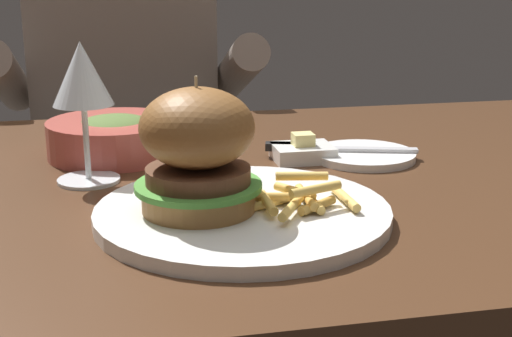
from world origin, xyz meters
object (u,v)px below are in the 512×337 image
at_px(bread_plate, 364,155).
at_px(table_knife, 326,148).
at_px(main_plate, 243,213).
at_px(burger_sandwich, 198,150).
at_px(soup_bowl, 115,136).
at_px(wine_glass, 82,80).
at_px(butter_dish, 303,151).
at_px(diner_person, 129,171).

relative_size(bread_plate, table_knife, 0.69).
xyz_separation_m(main_plate, burger_sandwich, (-0.04, -0.00, 0.07)).
xyz_separation_m(main_plate, soup_bowl, (-0.12, 0.28, 0.02)).
xyz_separation_m(main_plate, wine_glass, (-0.15, 0.17, 0.11)).
bearing_deg(burger_sandwich, butter_dish, 51.71).
relative_size(wine_glass, soup_bowl, 0.92).
bearing_deg(table_knife, soup_bowl, 165.35).
xyz_separation_m(wine_glass, soup_bowl, (0.03, 0.12, -0.09)).
xyz_separation_m(bread_plate, butter_dish, (-0.08, 0.01, 0.01)).
relative_size(bread_plate, diner_person, 0.12).
height_order(main_plate, bread_plate, main_plate).
bearing_deg(bread_plate, burger_sandwich, -141.12).
xyz_separation_m(wine_glass, table_knife, (0.31, 0.04, -0.11)).
bearing_deg(burger_sandwich, wine_glass, 123.34).
bearing_deg(diner_person, soup_bowl, -92.92).
height_order(wine_glass, table_knife, wine_glass).
relative_size(wine_glass, butter_dish, 2.14).
bearing_deg(main_plate, diner_person, 96.52).
distance_m(table_knife, soup_bowl, 0.28).
distance_m(soup_bowl, diner_person, 0.57).
distance_m(main_plate, wine_glass, 0.25).
bearing_deg(soup_bowl, main_plate, -66.78).
xyz_separation_m(burger_sandwich, diner_person, (-0.05, 0.82, -0.25)).
relative_size(main_plate, table_knife, 1.51).
bearing_deg(main_plate, soup_bowl, 113.22).
xyz_separation_m(burger_sandwich, soup_bowl, (-0.08, 0.28, -0.05)).
bearing_deg(bread_plate, table_knife, 164.44).
height_order(table_knife, diner_person, diner_person).
distance_m(wine_glass, soup_bowl, 0.15).
height_order(main_plate, table_knife, table_knife).
relative_size(burger_sandwich, diner_person, 0.11).
bearing_deg(wine_glass, butter_dish, 8.49).
height_order(burger_sandwich, butter_dish, burger_sandwich).
bearing_deg(wine_glass, diner_person, 84.64).
distance_m(burger_sandwich, bread_plate, 0.32).
relative_size(wine_glass, table_knife, 0.84).
bearing_deg(diner_person, burger_sandwich, -86.57).
bearing_deg(table_knife, wine_glass, -171.89).
distance_m(bread_plate, table_knife, 0.05).
bearing_deg(burger_sandwich, table_knife, 46.91).
xyz_separation_m(main_plate, table_knife, (0.15, 0.21, 0.01)).
relative_size(burger_sandwich, soup_bowl, 0.74).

